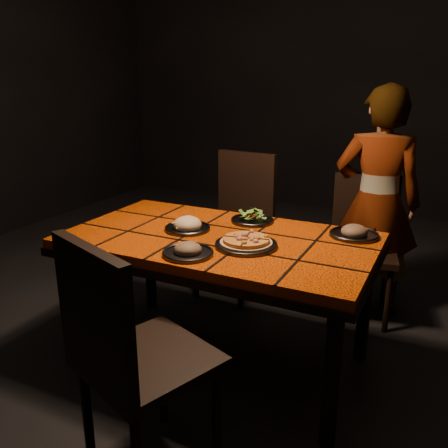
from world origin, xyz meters
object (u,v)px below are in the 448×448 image
at_px(chair_far_right, 363,237).
at_px(plate_pasta, 187,226).
at_px(dining_table, 219,250).
at_px(chair_near, 126,350).
at_px(diner, 377,203).
at_px(chair_far_left, 238,214).
at_px(plate_pizza, 246,243).

relative_size(chair_far_right, plate_pasta, 3.75).
xyz_separation_m(dining_table, plate_pasta, (-0.20, 0.01, 0.10)).
bearing_deg(chair_near, diner, -86.13).
distance_m(dining_table, chair_near, 0.90).
relative_size(chair_far_right, diner, 0.62).
distance_m(chair_near, chair_far_right, 1.93).
bearing_deg(chair_far_right, chair_far_left, 171.69).
relative_size(diner, plate_pizza, 4.88).
xyz_separation_m(chair_near, chair_far_right, (0.52, 1.85, -0.05)).
relative_size(chair_far_left, diner, 0.68).
bearing_deg(plate_pasta, plate_pizza, -14.01).
distance_m(chair_far_left, plate_pizza, 1.13).
relative_size(chair_far_left, plate_pasta, 4.12).
distance_m(chair_far_left, plate_pasta, 0.92).
relative_size(plate_pizza, plate_pasta, 1.25).
bearing_deg(dining_table, plate_pasta, 175.84).
relative_size(dining_table, chair_far_left, 1.58).
distance_m(chair_far_left, diner, 0.97).
bearing_deg(diner, chair_near, 66.15).
bearing_deg(chair_far_left, plate_pizza, -57.97).
relative_size(chair_near, plate_pizza, 3.29).
distance_m(chair_far_right, plate_pizza, 1.14).
height_order(plate_pizza, plate_pasta, plate_pasta).
height_order(chair_far_left, plate_pasta, chair_far_left).
distance_m(dining_table, chair_far_right, 1.13).
height_order(dining_table, chair_far_left, chair_far_left).
bearing_deg(chair_near, plate_pasta, -52.98).
bearing_deg(plate_pasta, dining_table, -4.16).
bearing_deg(chair_far_right, dining_table, -132.57).
height_order(dining_table, plate_pasta, plate_pasta).
bearing_deg(diner, chair_far_right, 36.79).
xyz_separation_m(chair_far_left, plate_pizza, (0.50, -1.00, 0.18)).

